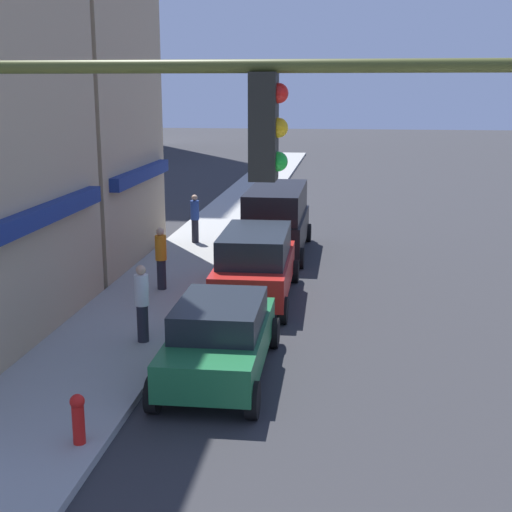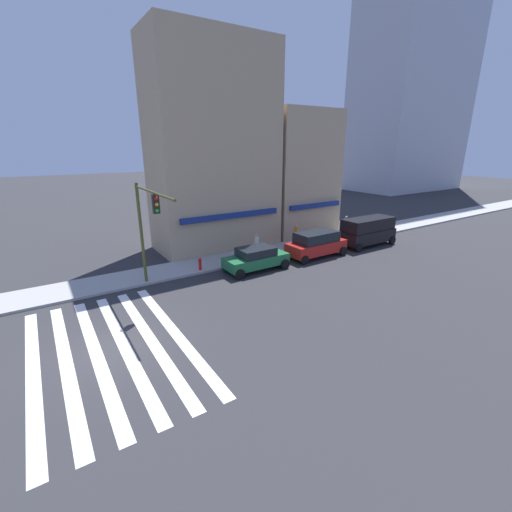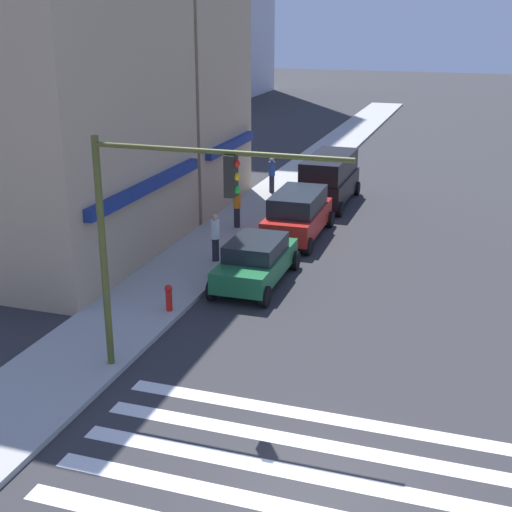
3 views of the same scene
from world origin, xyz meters
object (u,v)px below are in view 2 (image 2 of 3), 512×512
Objects in this scene: sedan_green at (256,258)px; pedestrian_white_shirt at (257,245)px; suv_red at (316,244)px; traffic_signal at (147,219)px; van_black at (368,230)px; pedestrian_blue_shirt at (346,225)px; fire_hydrant at (200,263)px; pedestrian_orange_vest at (296,235)px.

sedan_green is 2.50× the size of pedestrian_white_shirt.
traffic_signal is at bearing 178.09° from suv_red.
traffic_signal reaches higher than pedestrian_white_shirt.
pedestrian_blue_shirt is at bearing 76.57° from van_black.
sedan_green is 3.76m from fire_hydrant.
van_black is 14.64m from fire_hydrant.
pedestrian_blue_shirt is at bearing 10.54° from pedestrian_orange_vest.
pedestrian_blue_shirt is 15.31m from fire_hydrant.
sedan_green is 2.50× the size of pedestrian_orange_vest.
van_black reaches higher than pedestrian_white_shirt.
pedestrian_white_shirt is 1.00× the size of pedestrian_blue_shirt.
suv_red is at bearing -83.26° from pedestrian_white_shirt.
traffic_signal is 3.54× the size of pedestrian_blue_shirt.
sedan_green is at bearing -26.93° from fire_hydrant.
suv_red reaches higher than pedestrian_blue_shirt.
sedan_green is at bearing 178.78° from suv_red.
pedestrian_orange_vest is at bearing -47.62° from pedestrian_white_shirt.
fire_hydrant is at bearing 173.07° from van_black.
sedan_green is 2.45m from pedestrian_white_shirt.
sedan_green is 12.29m from pedestrian_blue_shirt.
pedestrian_white_shirt is at bearing 3.80° from fire_hydrant.
pedestrian_orange_vest and pedestrian_blue_shirt have the same top height.
traffic_signal is 12.80m from suv_red.
suv_red is 2.68× the size of pedestrian_blue_shirt.
pedestrian_white_shirt and pedestrian_blue_shirt have the same top height.
fire_hydrant is (-8.78, 1.70, -0.42)m from suv_red.
suv_red is 5.63× the size of fire_hydrant.
traffic_signal is 3.54× the size of pedestrian_white_shirt.
traffic_signal reaches higher than sedan_green.
fire_hydrant is at bearing 23.30° from traffic_signal.
pedestrian_blue_shirt is (11.90, 3.08, 0.23)m from sedan_green.
van_black is 2.83× the size of pedestrian_white_shirt.
van_black reaches higher than sedan_green.
sedan_green is at bearing 178.77° from pedestrian_white_shirt.
suv_red is at bearing -0.69° from traffic_signal.
pedestrian_white_shirt is at bearing 152.34° from suv_red.
pedestrian_white_shirt is (-4.05, 2.01, 0.04)m from suv_red.
van_black is 2.83× the size of pedestrian_blue_shirt.
sedan_green reaches higher than fire_hydrant.
van_black is 6.18m from pedestrian_orange_vest.
pedestrian_orange_vest is at bearing 6.37° from fire_hydrant.
pedestrian_blue_shirt is at bearing 8.85° from traffic_signal.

